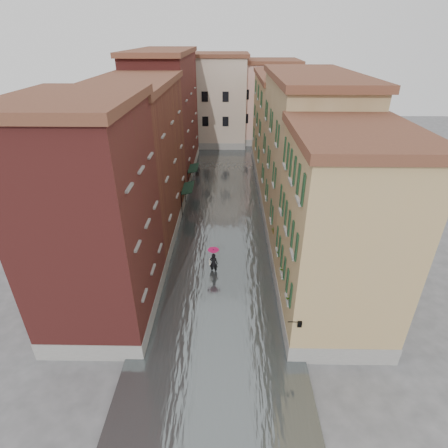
{
  "coord_description": "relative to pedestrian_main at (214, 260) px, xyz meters",
  "views": [
    {
      "loc": [
        0.72,
        -19.28,
        16.08
      ],
      "look_at": [
        0.29,
        4.53,
        3.0
      ],
      "focal_mm": 28.0,
      "sensor_mm": 36.0,
      "label": 1
    }
  ],
  "objects": [
    {
      "name": "building_right_far",
      "position": [
        7.45,
        21.72,
        4.56
      ],
      "size": [
        6.0,
        16.0,
        11.5
      ],
      "primitive_type": "cube",
      "color": "tan",
      "rests_on": "ground"
    },
    {
      "name": "building_left_mid",
      "position": [
        -6.55,
        6.72,
        5.06
      ],
      "size": [
        6.0,
        14.0,
        12.5
      ],
      "primitive_type": "cube",
      "color": "brown",
      "rests_on": "ground"
    },
    {
      "name": "awning_near",
      "position": [
        -3.03,
        10.52,
        1.28
      ],
      "size": [
        1.09,
        3.09,
        2.8
      ],
      "color": "black",
      "rests_on": "ground"
    },
    {
      "name": "building_end_pink",
      "position": [
        6.45,
        37.72,
        4.81
      ],
      "size": [
        10.0,
        9.0,
        12.0
      ],
      "primitive_type": "cube",
      "color": "#D2A894",
      "rests_on": "ground"
    },
    {
      "name": "building_left_far",
      "position": [
        -6.55,
        21.72,
        5.81
      ],
      "size": [
        6.0,
        16.0,
        14.0
      ],
      "primitive_type": "cube",
      "color": "maroon",
      "rests_on": "ground"
    },
    {
      "name": "ground",
      "position": [
        0.45,
        -2.28,
        -1.19
      ],
      "size": [
        120.0,
        120.0,
        0.0
      ],
      "primitive_type": "plane",
      "color": "#505052",
      "rests_on": "ground"
    },
    {
      "name": "building_right_near",
      "position": [
        7.45,
        -4.28,
        4.56
      ],
      "size": [
        6.0,
        8.0,
        11.5
      ],
      "primitive_type": "cube",
      "color": "tan",
      "rests_on": "ground"
    },
    {
      "name": "awning_far",
      "position": [
        -3.03,
        16.28,
        1.28
      ],
      "size": [
        1.09,
        2.95,
        2.8
      ],
      "color": "black",
      "rests_on": "ground"
    },
    {
      "name": "wall_lantern",
      "position": [
        4.78,
        -8.28,
        1.82
      ],
      "size": [
        0.71,
        0.22,
        0.35
      ],
      "color": "black",
      "rests_on": "ground"
    },
    {
      "name": "window_planters",
      "position": [
        4.57,
        -2.99,
        2.32
      ],
      "size": [
        0.59,
        8.5,
        0.84
      ],
      "color": "brown",
      "rests_on": "ground"
    },
    {
      "name": "building_right_mid",
      "position": [
        7.45,
        6.72,
        5.31
      ],
      "size": [
        6.0,
        14.0,
        13.0
      ],
      "primitive_type": "cube",
      "color": "tan",
      "rests_on": "ground"
    },
    {
      "name": "pedestrian_far",
      "position": [
        -2.9,
        19.92,
        -0.37
      ],
      "size": [
        0.89,
        0.75,
        1.64
      ],
      "primitive_type": "imported",
      "rotation": [
        0.0,
        0.0,
        -0.18
      ],
      "color": "black",
      "rests_on": "ground"
    },
    {
      "name": "floodwater",
      "position": [
        0.45,
        10.72,
        -1.09
      ],
      "size": [
        10.0,
        60.0,
        0.2
      ],
      "primitive_type": "cube",
      "color": "#505759",
      "rests_on": "ground"
    },
    {
      "name": "building_left_near",
      "position": [
        -6.55,
        -4.28,
        5.31
      ],
      "size": [
        6.0,
        8.0,
        13.0
      ],
      "primitive_type": "cube",
      "color": "maroon",
      "rests_on": "ground"
    },
    {
      "name": "building_end_cream",
      "position": [
        -2.55,
        35.72,
        5.31
      ],
      "size": [
        12.0,
        9.0,
        13.0
      ],
      "primitive_type": "cube",
      "color": "#B7A791",
      "rests_on": "ground"
    },
    {
      "name": "pedestrian_main",
      "position": [
        0.0,
        0.0,
        0.0
      ],
      "size": [
        0.85,
        0.85,
        2.06
      ],
      "color": "black",
      "rests_on": "ground"
    }
  ]
}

